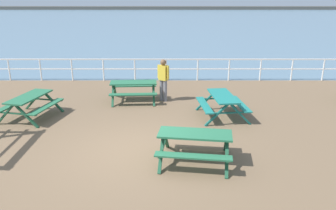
% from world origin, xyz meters
% --- Properties ---
extents(ground_plane, '(30.00, 24.00, 0.20)m').
position_xyz_m(ground_plane, '(0.00, 0.00, -0.10)').
color(ground_plane, brown).
extents(sea_band, '(142.00, 90.00, 0.01)m').
position_xyz_m(sea_band, '(0.00, 52.75, 0.00)').
color(sea_band, slate).
rests_on(sea_band, ground).
extents(distant_shoreline, '(142.00, 6.00, 1.80)m').
position_xyz_m(distant_shoreline, '(0.00, 95.75, 0.00)').
color(distant_shoreline, '#4C4C47').
rests_on(distant_shoreline, ground).
extents(seaward_railing, '(23.07, 0.07, 1.08)m').
position_xyz_m(seaward_railing, '(-0.00, 7.75, 0.73)').
color(seaward_railing, white).
rests_on(seaward_railing, ground).
extents(picnic_table_near_left, '(1.89, 1.64, 0.80)m').
position_xyz_m(picnic_table_near_left, '(-0.50, 4.41, 0.58)').
color(picnic_table_near_left, '#286B47').
rests_on(picnic_table_near_left, ground).
extents(picnic_table_near_right, '(1.86, 2.08, 0.80)m').
position_xyz_m(picnic_table_near_right, '(-3.81, 2.50, 0.58)').
color(picnic_table_near_right, '#286B47').
rests_on(picnic_table_near_right, ground).
extents(picnic_table_mid_centre, '(1.99, 1.75, 0.80)m').
position_xyz_m(picnic_table_mid_centre, '(1.52, -0.66, 0.58)').
color(picnic_table_mid_centre, '#286B47').
rests_on(picnic_table_mid_centre, ground).
extents(picnic_table_far_right, '(1.70, 1.94, 0.80)m').
position_xyz_m(picnic_table_far_right, '(2.71, 2.58, 0.58)').
color(picnic_table_far_right, '#1E7A70').
rests_on(picnic_table_far_right, ground).
extents(visitor, '(0.45, 0.37, 1.66)m').
position_xyz_m(visitor, '(0.67, 4.42, 0.95)').
color(visitor, slate).
rests_on(visitor, ground).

